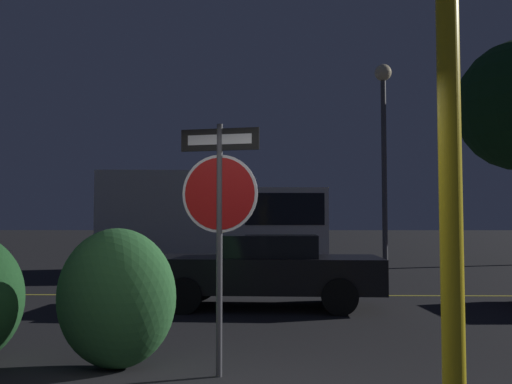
% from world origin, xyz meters
% --- Properties ---
extents(road_center_stripe, '(38.94, 0.12, 0.01)m').
position_xyz_m(road_center_stripe, '(0.00, 7.83, 0.00)').
color(road_center_stripe, gold).
rests_on(road_center_stripe, ground_plane).
extents(stop_sign, '(0.79, 0.18, 2.48)m').
position_xyz_m(stop_sign, '(-0.05, 1.52, 1.74)').
color(stop_sign, '#4C4C51').
rests_on(stop_sign, ground_plane).
extents(yellow_pole_right, '(0.15, 0.15, 3.02)m').
position_xyz_m(yellow_pole_right, '(1.63, -0.31, 1.51)').
color(yellow_pole_right, yellow).
rests_on(yellow_pole_right, ground_plane).
extents(hedge_bush_2, '(1.23, 0.83, 1.44)m').
position_xyz_m(hedge_bush_2, '(-1.14, 1.80, 0.72)').
color(hedge_bush_2, '#2D6633').
rests_on(hedge_bush_2, ground_plane).
extents(passing_car_2, '(4.28, 2.06, 1.28)m').
position_xyz_m(passing_car_2, '(0.37, 6.17, 0.67)').
color(passing_car_2, black).
rests_on(passing_car_2, ground_plane).
extents(delivery_truck, '(7.10, 2.83, 3.09)m').
position_xyz_m(delivery_truck, '(-1.23, 13.98, 1.67)').
color(delivery_truck, silver).
rests_on(delivery_truck, ground_plane).
extents(street_lamp, '(0.53, 0.53, 6.48)m').
position_xyz_m(street_lamp, '(4.04, 13.57, 4.57)').
color(street_lamp, '#4C4C51').
rests_on(street_lamp, ground_plane).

